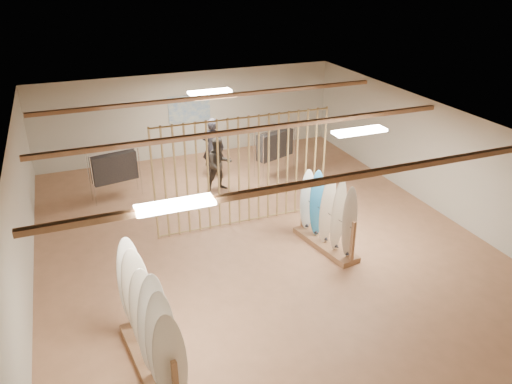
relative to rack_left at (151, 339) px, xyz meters
name	(u,v)px	position (x,y,z in m)	size (l,w,h in m)	color
floor	(256,237)	(3.12, 3.38, -0.66)	(12.00, 12.00, 0.00)	#B07A55
ceiling	(256,126)	(3.12, 3.38, 2.14)	(12.00, 12.00, 0.00)	gray
wall_back	(189,114)	(3.12, 9.38, 0.74)	(12.00, 12.00, 0.00)	beige
wall_front	(427,364)	(3.12, -2.62, 0.74)	(12.00, 12.00, 0.00)	beige
wall_left	(20,223)	(-1.88, 3.38, 0.74)	(12.00, 12.00, 0.00)	beige
wall_right	(433,155)	(8.12, 3.38, 0.74)	(12.00, 12.00, 0.00)	beige
ceiling_slats	(256,129)	(3.12, 3.38, 2.06)	(9.50, 6.12, 0.10)	#966844
light_panels	(256,128)	(3.12, 3.38, 2.08)	(1.20, 0.35, 0.06)	white
bamboo_partition	(244,172)	(3.12, 4.18, 0.74)	(4.45, 0.05, 2.78)	tan
poster	(189,109)	(3.12, 9.36, 0.94)	(1.40, 0.03, 0.90)	#346DB7
rack_left	(151,339)	(0.00, 0.00, 0.00)	(0.80, 2.43, 1.93)	#966844
rack_right	(326,224)	(4.45, 2.37, -0.05)	(0.82, 1.94, 1.79)	#966844
clothing_rack_a	(114,167)	(0.31, 6.83, 0.25)	(1.29, 0.55, 1.40)	silver
clothing_rack_b	(275,145)	(5.10, 6.81, 0.28)	(1.29, 0.77, 1.45)	silver
shopper_a	(213,144)	(3.28, 7.31, 0.39)	(0.76, 0.52, 2.09)	#27262E
shopper_b	(219,161)	(3.14, 6.29, 0.23)	(0.86, 0.67, 1.78)	#322D26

